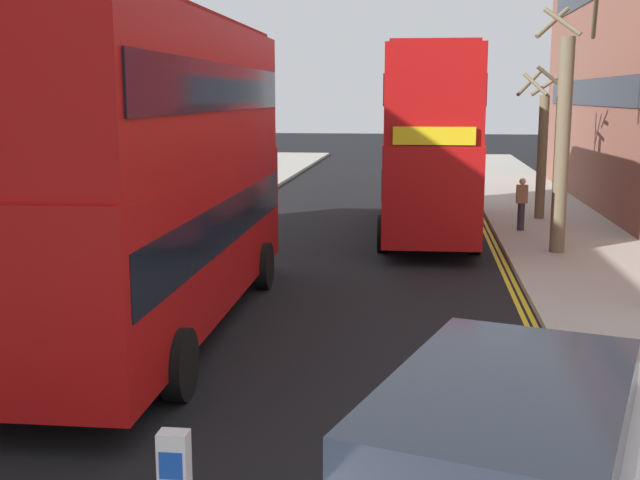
# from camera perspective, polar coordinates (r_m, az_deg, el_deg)

# --- Properties ---
(sidewalk_right) EXTENTS (4.00, 80.00, 0.14)m
(sidewalk_right) POSITION_cam_1_polar(r_m,az_deg,el_deg) (19.41, 19.84, -2.83)
(sidewalk_right) COLOR #ADA89E
(sidewalk_right) RESTS_ON ground
(sidewalk_left) EXTENTS (4.00, 80.00, 0.14)m
(sidewalk_left) POSITION_cam_1_polar(r_m,az_deg,el_deg) (20.84, -17.65, -1.83)
(sidewalk_left) COLOR #ADA89E
(sidewalk_left) RESTS_ON ground
(kerb_line_outer) EXTENTS (0.10, 56.00, 0.01)m
(kerb_line_outer) POSITION_cam_1_polar(r_m,az_deg,el_deg) (17.15, 14.38, -4.44)
(kerb_line_outer) COLOR yellow
(kerb_line_outer) RESTS_ON ground
(kerb_line_inner) EXTENTS (0.10, 56.00, 0.01)m
(kerb_line_inner) POSITION_cam_1_polar(r_m,az_deg,el_deg) (17.13, 13.85, -4.43)
(kerb_line_inner) COLOR yellow
(kerb_line_inner) RESTS_ON ground
(double_decker_bus_away) EXTENTS (2.93, 10.85, 5.64)m
(double_decker_bus_away) POSITION_cam_1_polar(r_m,az_deg,el_deg) (14.59, -11.36, 5.23)
(double_decker_bus_away) COLOR #B20F0F
(double_decker_bus_away) RESTS_ON ground
(double_decker_bus_oncoming) EXTENTS (2.98, 10.86, 5.64)m
(double_decker_bus_oncoming) POSITION_cam_1_polar(r_m,az_deg,el_deg) (25.15, 7.66, 7.35)
(double_decker_bus_oncoming) COLOR #B20F0F
(double_decker_bus_oncoming) RESTS_ON ground
(pedestrian_far) EXTENTS (0.34, 0.22, 1.62)m
(pedestrian_far) POSITION_cam_1_polar(r_m,az_deg,el_deg) (25.52, 14.15, 2.56)
(pedestrian_far) COLOR #2D2D38
(pedestrian_far) RESTS_ON sidewalk_right
(street_tree_mid) EXTENTS (1.60, 1.58, 6.51)m
(street_tree_mid) POSITION_cam_1_polar(r_m,az_deg,el_deg) (21.95, 16.88, 6.88)
(street_tree_mid) COLOR #6B6047
(street_tree_mid) RESTS_ON sidewalk_right
(street_tree_far) EXTENTS (1.80, 1.83, 5.08)m
(street_tree_far) POSITION_cam_1_polar(r_m,az_deg,el_deg) (28.03, 15.55, 6.56)
(street_tree_far) COLOR #6B6047
(street_tree_far) RESTS_ON sidewalk_right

